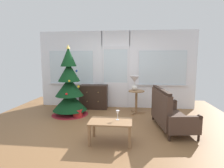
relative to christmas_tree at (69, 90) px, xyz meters
name	(u,v)px	position (x,y,z in m)	size (l,w,h in m)	color
ground_plane	(107,129)	(1.26, -1.03, -0.74)	(6.76, 6.76, 0.00)	brown
back_wall_with_door	(116,70)	(1.26, 1.06, 0.54)	(5.20, 0.14, 2.55)	white
christmas_tree	(69,90)	(0.00, 0.00, 0.00)	(1.07, 1.07, 2.04)	#4C331E
dresser_cabinet	(94,97)	(0.56, 0.76, -0.35)	(0.92, 0.47, 0.78)	black
settee_sofa	(169,113)	(2.69, -0.84, -0.37)	(0.89, 1.54, 0.96)	black
side_table	(136,97)	(1.95, 0.36, -0.25)	(0.50, 0.48, 0.69)	#8E6642
table_lamp	(135,81)	(1.89, 0.40, 0.23)	(0.28, 0.28, 0.44)	silver
coffee_table	(111,124)	(1.42, -1.70, -0.37)	(0.84, 0.53, 0.44)	#8E6642
wine_glass	(118,113)	(1.55, -1.62, -0.16)	(0.08, 0.08, 0.20)	silver
gift_box	(78,113)	(0.31, -0.21, -0.64)	(0.21, 0.19, 0.21)	red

